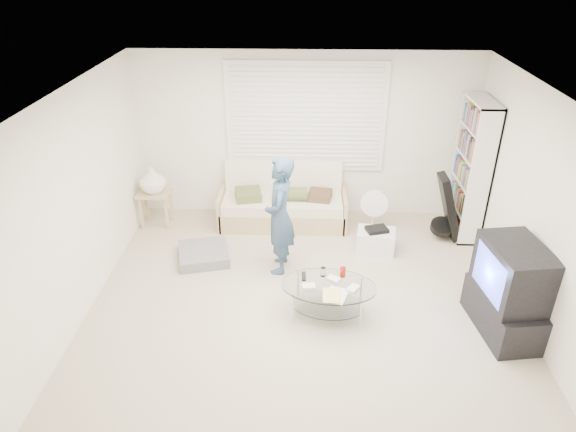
{
  "coord_description": "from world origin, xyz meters",
  "views": [
    {
      "loc": [
        -0.01,
        -5.01,
        3.82
      ],
      "look_at": [
        -0.19,
        0.3,
        0.95
      ],
      "focal_mm": 32.0,
      "sensor_mm": 36.0,
      "label": 1
    }
  ],
  "objects_px": {
    "futon_sofa": "(283,204)",
    "coffee_table": "(329,291)",
    "bookshelf": "(471,170)",
    "tv_unit": "(509,291)"
  },
  "relations": [
    {
      "from": "bookshelf",
      "to": "coffee_table",
      "type": "relative_size",
      "value": 1.72
    },
    {
      "from": "futon_sofa",
      "to": "coffee_table",
      "type": "relative_size",
      "value": 1.65
    },
    {
      "from": "futon_sofa",
      "to": "bookshelf",
      "type": "distance_m",
      "value": 2.74
    },
    {
      "from": "bookshelf",
      "to": "coffee_table",
      "type": "distance_m",
      "value": 2.92
    },
    {
      "from": "futon_sofa",
      "to": "coffee_table",
      "type": "bearing_deg",
      "value": -74.23
    },
    {
      "from": "tv_unit",
      "to": "bookshelf",
      "type": "bearing_deg",
      "value": 86.71
    },
    {
      "from": "bookshelf",
      "to": "tv_unit",
      "type": "distance_m",
      "value": 2.23
    },
    {
      "from": "bookshelf",
      "to": "coffee_table",
      "type": "xyz_separation_m",
      "value": [
        -2.03,
        -1.98,
        -0.66
      ]
    },
    {
      "from": "futon_sofa",
      "to": "coffee_table",
      "type": "xyz_separation_m",
      "value": [
        0.61,
        -2.17,
        0.02
      ]
    },
    {
      "from": "coffee_table",
      "to": "tv_unit",
      "type": "bearing_deg",
      "value": -5.73
    }
  ]
}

